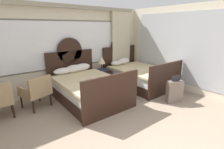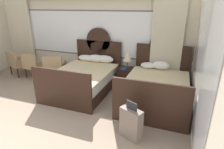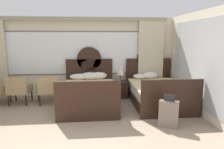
# 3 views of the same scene
# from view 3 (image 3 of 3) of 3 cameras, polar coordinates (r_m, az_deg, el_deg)

# --- Properties ---
(wall_back_window) EXTENTS (6.81, 0.22, 2.70)m
(wall_back_window) POSITION_cam_3_polar(r_m,az_deg,el_deg) (6.99, -10.62, 5.33)
(wall_back_window) COLOR beige
(wall_back_window) RESTS_ON ground_plane
(wall_right_mirror) EXTENTS (0.08, 4.68, 2.70)m
(wall_right_mirror) POSITION_cam_3_polar(r_m,az_deg,el_deg) (5.44, 25.66, 2.46)
(wall_right_mirror) COLOR beige
(wall_right_mirror) RESTS_ON ground_plane
(bed_near_window) EXTENTS (1.58, 2.26, 1.70)m
(bed_near_window) POSITION_cam_3_polar(r_m,az_deg,el_deg) (6.02, -6.54, -5.38)
(bed_near_window) COLOR black
(bed_near_window) RESTS_ON ground_plane
(bed_near_mirror) EXTENTS (1.58, 2.26, 1.70)m
(bed_near_mirror) POSITION_cam_3_polar(r_m,az_deg,el_deg) (6.31, 12.67, -4.91)
(bed_near_mirror) COLOR black
(bed_near_mirror) RESTS_ON ground_plane
(nightstand_between_beds) EXTENTS (0.46, 0.48, 0.56)m
(nightstand_between_beds) POSITION_cam_3_polar(r_m,az_deg,el_deg) (6.83, 2.35, -4.23)
(nightstand_between_beds) COLOR black
(nightstand_between_beds) RESTS_ON ground_plane
(table_lamp_on_nightstand) EXTENTS (0.27, 0.27, 0.51)m
(table_lamp_on_nightstand) POSITION_cam_3_polar(r_m,az_deg,el_deg) (6.76, 2.48, 1.13)
(table_lamp_on_nightstand) COLOR brown
(table_lamp_on_nightstand) RESTS_ON nightstand_between_beds
(book_on_nightstand) EXTENTS (0.18, 0.26, 0.03)m
(book_on_nightstand) POSITION_cam_3_polar(r_m,az_deg,el_deg) (6.66, 2.25, -1.98)
(book_on_nightstand) COLOR navy
(book_on_nightstand) RESTS_ON nightstand_between_beds
(armchair_by_window_left) EXTENTS (0.77, 0.77, 0.86)m
(armchair_by_window_left) POSITION_cam_3_polar(r_m,az_deg,el_deg) (6.46, -17.92, -3.76)
(armchair_by_window_left) COLOR tan
(armchair_by_window_left) RESTS_ON ground_plane
(armchair_by_window_centre) EXTENTS (0.63, 0.63, 0.86)m
(armchair_by_window_centre) POSITION_cam_3_polar(r_m,az_deg,el_deg) (6.70, -24.99, -3.76)
(armchair_by_window_centre) COLOR tan
(armchair_by_window_centre) RESTS_ON ground_plane
(suitcase_on_floor) EXTENTS (0.47, 0.35, 0.77)m
(suitcase_on_floor) POSITION_cam_3_polar(r_m,az_deg,el_deg) (4.79, 15.82, -10.72)
(suitcase_on_floor) COLOR #75665B
(suitcase_on_floor) RESTS_ON ground_plane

